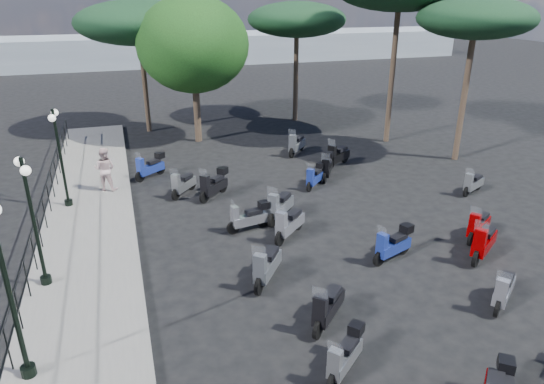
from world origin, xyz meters
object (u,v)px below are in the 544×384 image
object	(u,v)px
lamp_post_2	(60,152)
scooter_8	(327,307)
scooter_5	(150,167)
scooter_17	(296,145)
pine_3	(476,19)
scooter_23	(483,243)
scooter_19	(503,291)
scooter_11	(214,185)
scooter_16	(315,177)
scooter_15	(289,224)
pine_0	(297,20)
scooter_26	(338,156)
lamp_post_1	(32,215)
scooter_24	(478,226)
pine_2	(139,23)
lamp_post_0	(8,286)
scooter_4	(183,184)
scooter_10	(280,206)
scooter_9	(267,266)
scooter_20	(327,167)
pedestrian_far	(105,169)
scooter_2	(345,356)
broadleaf_tree	(193,45)
scooter_3	(249,218)
scooter_14	(393,245)
scooter_25	(473,184)

from	to	relation	value
lamp_post_2	scooter_8	distance (m)	11.18
scooter_5	scooter_17	bearing A→B (deg)	-118.47
pine_3	scooter_23	bearing A→B (deg)	-122.52
scooter_19	scooter_11	bearing A→B (deg)	-6.52
scooter_11	scooter_16	size ratio (longest dim) A/B	1.16
scooter_15	pine_0	distance (m)	16.50
scooter_26	pine_0	distance (m)	10.27
lamp_post_1	scooter_24	bearing A→B (deg)	-23.27
pine_2	lamp_post_0	bearing A→B (deg)	-101.62
pine_0	pine_3	distance (m)	10.54
lamp_post_0	scooter_4	world-z (taller)	lamp_post_0
lamp_post_2	scooter_10	size ratio (longest dim) A/B	2.45
lamp_post_0	scooter_9	bearing A→B (deg)	15.03
lamp_post_2	scooter_20	distance (m)	10.45
scooter_4	scooter_16	xyz separation A→B (m)	(5.23, -0.79, -0.00)
scooter_10	scooter_20	world-z (taller)	scooter_10
lamp_post_1	scooter_24	size ratio (longest dim) A/B	2.43
scooter_11	lamp_post_0	bearing A→B (deg)	103.38
pedestrian_far	scooter_2	size ratio (longest dim) A/B	1.39
pedestrian_far	scooter_26	bearing A→B (deg)	-156.57
scooter_11	broadleaf_tree	size ratio (longest dim) A/B	0.19
scooter_20	scooter_23	distance (m)	7.78
lamp_post_1	scooter_2	world-z (taller)	lamp_post_1
pedestrian_far	scooter_5	xyz separation A→B (m)	(1.78, 1.23, -0.53)
scooter_15	scooter_24	bearing A→B (deg)	-150.58
scooter_10	scooter_19	xyz separation A→B (m)	(3.78, -6.48, -0.07)
pedestrian_far	pine_0	distance (m)	15.04
scooter_23	pine_2	distance (m)	20.28
lamp_post_2	scooter_26	world-z (taller)	lamp_post_2
lamp_post_0	scooter_3	xyz separation A→B (m)	(6.08, 5.20, -1.84)
scooter_16	scooter_19	xyz separation A→B (m)	(1.44, -8.95, -0.00)
scooter_14	scooter_25	size ratio (longest dim) A/B	1.12
scooter_15	pine_3	xyz separation A→B (m)	(10.23, 5.11, 5.83)
scooter_5	scooter_9	bearing A→B (deg)	156.68
scooter_8	scooter_9	bearing A→B (deg)	-24.14
scooter_5	broadleaf_tree	world-z (taller)	broadleaf_tree
scooter_3	scooter_19	world-z (taller)	scooter_19
lamp_post_2	scooter_9	world-z (taller)	lamp_post_2
scooter_2	scooter_19	size ratio (longest dim) A/B	0.94
pine_0	pine_2	bearing A→B (deg)	179.01
scooter_24	pine_0	bearing A→B (deg)	-32.37
pedestrian_far	scooter_16	bearing A→B (deg)	-170.66
lamp_post_0	scooter_16	size ratio (longest dim) A/B	3.21
scooter_3	scooter_11	xyz separation A→B (m)	(-0.54, 3.14, 0.05)
pine_2	scooter_8	bearing A→B (deg)	-82.10
lamp_post_2	scooter_23	size ratio (longest dim) A/B	2.27
pine_0	scooter_20	bearing A→B (deg)	-102.61
scooter_2	pine_0	xyz separation A→B (m)	(6.51, 20.61, 5.44)
scooter_25	pine_0	world-z (taller)	pine_0
scooter_2	broadleaf_tree	world-z (taller)	broadleaf_tree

